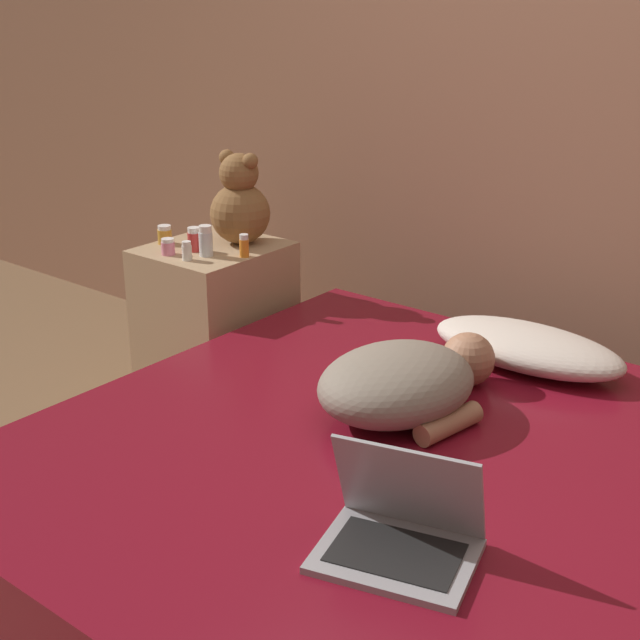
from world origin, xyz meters
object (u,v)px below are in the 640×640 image
(pillow, at_px, (527,347))
(bottle_red, at_px, (194,240))
(bottle_white, at_px, (187,251))
(bottle_pink, at_px, (168,247))
(teddy_bear, at_px, (240,204))
(bottle_clear, at_px, (206,241))
(person_lying, at_px, (405,381))
(laptop, at_px, (401,530))
(bottle_amber, at_px, (165,235))
(bottle_orange, at_px, (244,246))

(pillow, relative_size, bottle_red, 7.05)
(bottle_white, distance_m, bottle_pink, 0.10)
(teddy_bear, relative_size, bottle_clear, 3.10)
(bottle_clear, bearing_deg, pillow, 12.15)
(pillow, height_order, person_lying, person_lying)
(bottle_white, relative_size, bottle_red, 0.78)
(laptop, xyz_separation_m, teddy_bear, (-1.37, 0.99, 0.29))
(bottle_red, height_order, bottle_amber, bottle_red)
(pillow, xyz_separation_m, bottle_amber, (-1.35, -0.23, 0.17))
(laptop, xyz_separation_m, bottle_orange, (-1.24, 0.86, 0.18))
(pillow, bearing_deg, bottle_white, -164.21)
(bottle_red, relative_size, bottle_amber, 1.26)
(laptop, xyz_separation_m, bottle_clear, (-1.35, 0.79, 0.19))
(teddy_bear, xyz_separation_m, bottle_white, (0.00, -0.28, -0.11))
(bottle_clear, distance_m, bottle_orange, 0.14)
(pillow, xyz_separation_m, teddy_bear, (-1.14, -0.05, 0.28))
(bottle_amber, bearing_deg, bottle_orange, 9.95)
(bottle_pink, relative_size, bottle_clear, 0.53)
(person_lying, bearing_deg, bottle_red, 175.69)
(person_lying, height_order, bottle_red, bottle_red)
(bottle_white, bearing_deg, bottle_pink, 176.49)
(bottle_red, height_order, bottle_orange, bottle_red)
(pillow, xyz_separation_m, bottle_pink, (-1.24, -0.31, 0.16))
(bottle_amber, bearing_deg, bottle_clear, -3.43)
(bottle_pink, xyz_separation_m, bottle_amber, (-0.11, 0.09, 0.01))
(bottle_pink, height_order, bottle_orange, bottle_orange)
(person_lying, distance_m, bottle_red, 1.12)
(bottle_clear, distance_m, bottle_amber, 0.23)
(bottle_pink, bearing_deg, pillow, 14.27)
(laptop, height_order, bottle_red, bottle_red)
(person_lying, bearing_deg, laptop, -47.66)
(laptop, relative_size, teddy_bear, 1.10)
(teddy_bear, relative_size, bottle_pink, 5.82)
(pillow, height_order, laptop, laptop)
(person_lying, height_order, laptop, laptop)
(laptop, distance_m, bottle_pink, 1.64)
(bottle_white, bearing_deg, bottle_orange, 50.29)
(bottle_pink, bearing_deg, bottle_amber, 142.29)
(pillow, height_order, bottle_red, bottle_red)
(bottle_pink, xyz_separation_m, bottle_red, (0.04, 0.09, 0.01))
(pillow, relative_size, bottle_white, 9.08)
(person_lying, height_order, teddy_bear, teddy_bear)
(bottle_orange, xyz_separation_m, bottle_amber, (-0.34, -0.06, -0.01))
(teddy_bear, bearing_deg, bottle_red, -107.50)
(bottle_amber, bearing_deg, bottle_white, -23.44)
(person_lying, xyz_separation_m, bottle_amber, (-1.23, 0.27, 0.14))
(bottle_red, bearing_deg, teddy_bear, 72.50)
(laptop, bearing_deg, bottle_amber, 137.73)
(bottle_pink, distance_m, bottle_clear, 0.14)
(pillow, bearing_deg, teddy_bear, -177.71)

